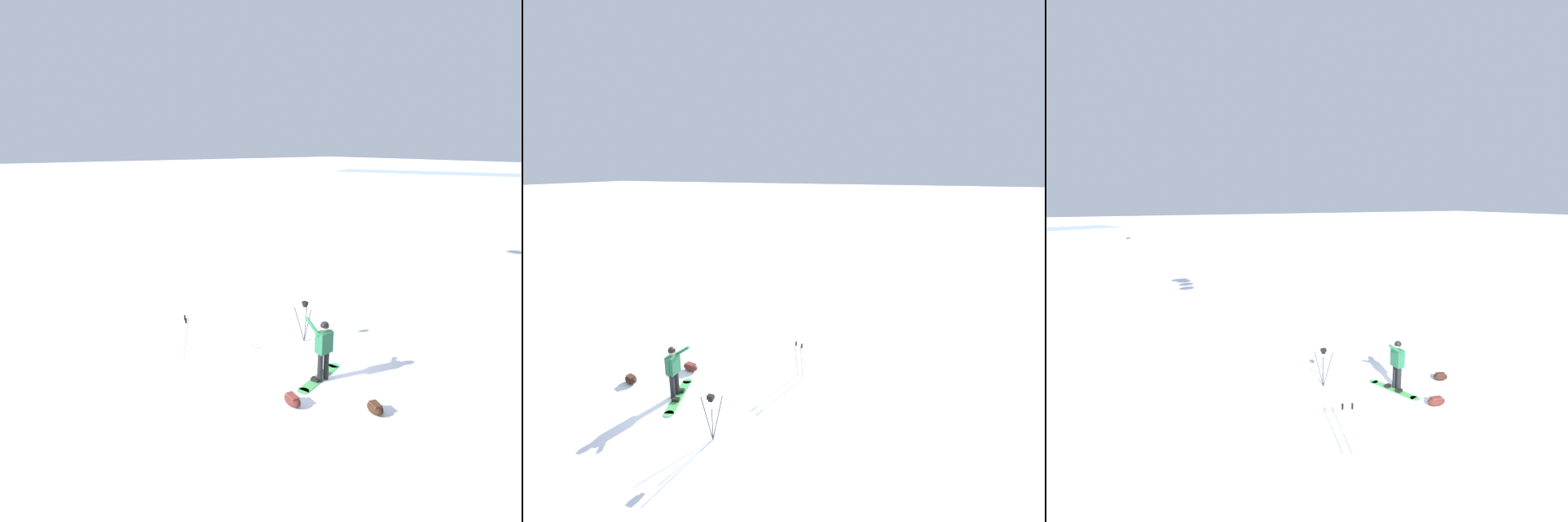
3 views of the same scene
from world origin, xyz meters
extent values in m
plane|color=white|center=(0.00, 0.00, 0.00)|extent=(300.00, 300.00, 0.00)
cylinder|color=black|center=(0.27, 0.74, 0.39)|extent=(0.14, 0.14, 0.78)
cylinder|color=black|center=(0.05, 0.74, 0.39)|extent=(0.14, 0.14, 0.78)
cube|color=#1E5938|center=(0.16, 0.74, 1.05)|extent=(0.41, 0.27, 0.55)
sphere|color=tan|center=(0.16, 0.74, 1.47)|extent=(0.21, 0.21, 0.21)
sphere|color=black|center=(0.16, 0.74, 1.50)|extent=(0.22, 0.22, 0.22)
cylinder|color=#1E5938|center=(0.35, 0.51, 1.43)|extent=(0.11, 0.51, 0.39)
cylinder|color=#1E5938|center=(-0.04, 0.75, 1.05)|extent=(0.09, 0.09, 0.55)
cube|color=#3F994C|center=(0.15, 0.62, 0.01)|extent=(1.61, 0.75, 0.02)
cylinder|color=#3F994C|center=(0.92, 0.86, 0.01)|extent=(0.29, 0.29, 0.02)
cylinder|color=#3F994C|center=(-0.61, 0.38, 0.01)|extent=(0.29, 0.29, 0.02)
cube|color=black|center=(0.36, 0.68, 0.06)|extent=(0.19, 0.23, 0.08)
cube|color=black|center=(-0.06, 0.55, 0.06)|extent=(0.19, 0.23, 0.08)
ellipsoid|color=black|center=(0.22, 2.49, 0.12)|extent=(0.43, 0.54, 0.25)
cube|color=#402618|center=(0.22, 2.49, 0.21)|extent=(0.26, 0.33, 0.08)
cylinder|color=#262628|center=(-0.99, -1.13, 0.56)|extent=(0.08, 0.35, 1.12)
cylinder|color=#262628|center=(-1.14, -1.38, 0.56)|extent=(0.29, 0.22, 1.12)
cylinder|color=#262628|center=(-0.87, -1.37, 0.56)|extent=(0.32, 0.19, 1.12)
cube|color=black|center=(-1.01, -1.29, 1.15)|extent=(0.10, 0.10, 0.06)
cube|color=black|center=(-1.01, -1.29, 1.23)|extent=(0.12, 0.16, 0.10)
ellipsoid|color=#4C1E19|center=(1.51, 1.15, 0.13)|extent=(0.38, 0.59, 0.26)
cube|color=brown|center=(1.51, 1.15, 0.22)|extent=(0.23, 0.35, 0.08)
cylinder|color=gray|center=(2.45, -2.29, 0.62)|extent=(0.19, 0.09, 1.24)
cylinder|color=black|center=(2.45, -2.29, 1.18)|extent=(0.05, 0.05, 0.14)
cylinder|color=gray|center=(2.37, -2.50, 0.62)|extent=(0.19, 0.07, 1.24)
cylinder|color=black|center=(2.37, -2.50, 1.18)|extent=(0.05, 0.05, 0.14)
camera|label=1|loc=(7.44, 8.03, 5.84)|focal=30.54mm
camera|label=2|loc=(-7.57, -5.73, 6.61)|focal=24.99mm
camera|label=3|loc=(10.39, -7.13, 6.02)|focal=28.80mm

